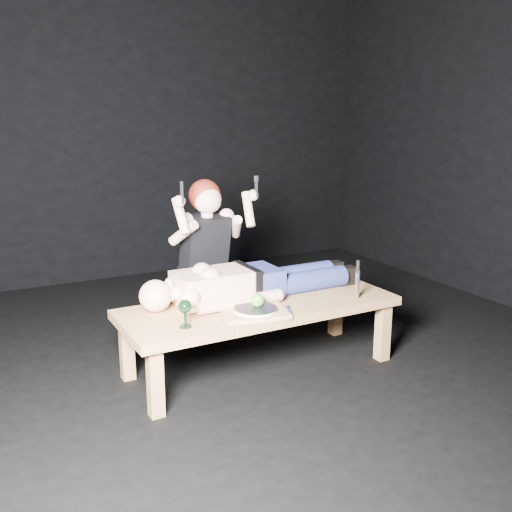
% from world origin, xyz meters
% --- Properties ---
extents(ground, '(5.00, 5.00, 0.00)m').
position_xyz_m(ground, '(0.00, 0.00, 0.00)').
color(ground, black).
rests_on(ground, ground).
extents(back_wall, '(5.00, 0.00, 5.00)m').
position_xyz_m(back_wall, '(0.00, 2.50, 1.50)').
color(back_wall, black).
rests_on(back_wall, ground).
extents(table, '(1.79, 0.69, 0.45)m').
position_xyz_m(table, '(0.00, -0.10, 0.23)').
color(table, tan).
rests_on(table, ground).
extents(lying_man, '(1.72, 0.55, 0.25)m').
position_xyz_m(lying_man, '(0.05, 0.05, 0.58)').
color(lying_man, '#E5AA8F').
rests_on(lying_man, table).
extents(kneeling_woman, '(0.70, 0.77, 1.23)m').
position_xyz_m(kneeling_woman, '(-0.15, 0.49, 0.62)').
color(kneeling_woman, black).
rests_on(kneeling_woman, ground).
extents(serving_tray, '(0.43, 0.35, 0.02)m').
position_xyz_m(serving_tray, '(-0.12, -0.28, 0.46)').
color(serving_tray, tan).
rests_on(serving_tray, table).
extents(plate, '(0.30, 0.30, 0.02)m').
position_xyz_m(plate, '(-0.12, -0.28, 0.48)').
color(plate, white).
rests_on(plate, serving_tray).
extents(apple, '(0.08, 0.08, 0.08)m').
position_xyz_m(apple, '(-0.10, -0.27, 0.53)').
color(apple, '#56A42D').
rests_on(apple, plate).
extents(goblet, '(0.08, 0.08, 0.16)m').
position_xyz_m(goblet, '(-0.57, -0.28, 0.53)').
color(goblet, black).
rests_on(goblet, table).
extents(fork_flat, '(0.04, 0.19, 0.01)m').
position_xyz_m(fork_flat, '(-0.38, -0.29, 0.45)').
color(fork_flat, '#B2B2B7').
rests_on(fork_flat, table).
extents(knife_flat, '(0.09, 0.18, 0.01)m').
position_xyz_m(knife_flat, '(0.10, -0.32, 0.45)').
color(knife_flat, '#B2B2B7').
rests_on(knife_flat, table).
extents(spoon_flat, '(0.17, 0.11, 0.01)m').
position_xyz_m(spoon_flat, '(0.04, -0.24, 0.45)').
color(spoon_flat, '#B2B2B7').
rests_on(spoon_flat, table).
extents(carving_knife, '(0.03, 0.04, 0.26)m').
position_xyz_m(carving_knife, '(0.62, -0.30, 0.58)').
color(carving_knife, '#B2B2B7').
rests_on(carving_knife, table).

